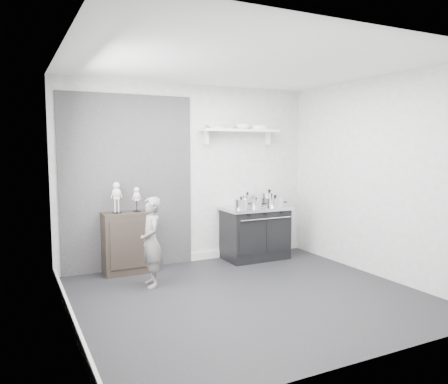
{
  "coord_description": "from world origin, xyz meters",
  "views": [
    {
      "loc": [
        -2.5,
        -4.37,
        1.77
      ],
      "look_at": [
        0.16,
        0.95,
        1.15
      ],
      "focal_mm": 35.0,
      "sensor_mm": 36.0,
      "label": 1
    }
  ],
  "objects": [
    {
      "name": "ground",
      "position": [
        0.0,
        0.0,
        0.0
      ],
      "size": [
        4.0,
        4.0,
        0.0
      ],
      "primitive_type": "plane",
      "color": "black",
      "rests_on": "ground"
    },
    {
      "name": "room_shell",
      "position": [
        -0.09,
        0.15,
        1.64
      ],
      "size": [
        4.02,
        3.62,
        2.71
      ],
      "color": "#A1A29F",
      "rests_on": "ground"
    },
    {
      "name": "wall_shelf",
      "position": [
        0.8,
        1.68,
        2.01
      ],
      "size": [
        1.3,
        0.26,
        0.24
      ],
      "color": "white",
      "rests_on": "room_shell"
    },
    {
      "name": "stove",
      "position": [
        0.97,
        1.48,
        0.42
      ],
      "size": [
        1.03,
        0.65,
        0.83
      ],
      "color": "black",
      "rests_on": "ground"
    },
    {
      "name": "side_cabinet",
      "position": [
        -1.03,
        1.61,
        0.43
      ],
      "size": [
        0.66,
        0.38,
        0.86
      ],
      "primitive_type": "cube",
      "color": "black",
      "rests_on": "ground"
    },
    {
      "name": "child",
      "position": [
        -0.91,
        0.88,
        0.57
      ],
      "size": [
        0.31,
        0.44,
        1.14
      ],
      "primitive_type": "imported",
      "rotation": [
        0.0,
        0.0,
        -1.65
      ],
      "color": "slate",
      "rests_on": "ground"
    },
    {
      "name": "pot_front_left",
      "position": [
        0.68,
        1.4,
        0.9
      ],
      "size": [
        0.31,
        0.22,
        0.18
      ],
      "color": "silver",
      "rests_on": "stove"
    },
    {
      "name": "pot_back_left",
      "position": [
        0.91,
        1.62,
        0.92
      ],
      "size": [
        0.32,
        0.23,
        0.22
      ],
      "color": "silver",
      "rests_on": "stove"
    },
    {
      "name": "pot_back_right",
      "position": [
        1.29,
        1.57,
        0.93
      ],
      "size": [
        0.38,
        0.29,
        0.25
      ],
      "color": "silver",
      "rests_on": "stove"
    },
    {
      "name": "pot_front_right",
      "position": [
        1.24,
        1.32,
        0.9
      ],
      "size": [
        0.36,
        0.27,
        0.19
      ],
      "color": "silver",
      "rests_on": "stove"
    },
    {
      "name": "pot_front_center",
      "position": [
        0.91,
        1.35,
        0.9
      ],
      "size": [
        0.27,
        0.18,
        0.16
      ],
      "color": "silver",
      "rests_on": "stove"
    },
    {
      "name": "skeleton_full",
      "position": [
        -1.16,
        1.61,
        1.1
      ],
      "size": [
        0.14,
        0.09,
        0.49
      ],
      "primitive_type": null,
      "color": "beige",
      "rests_on": "side_cabinet"
    },
    {
      "name": "skeleton_torso",
      "position": [
        -0.88,
        1.61,
        1.06
      ],
      "size": [
        0.11,
        0.07,
        0.4
      ],
      "primitive_type": null,
      "color": "beige",
      "rests_on": "side_cabinet"
    },
    {
      "name": "bowl_large",
      "position": [
        0.39,
        1.67,
        2.08
      ],
      "size": [
        0.3,
        0.3,
        0.07
      ],
      "primitive_type": "imported",
      "color": "white",
      "rests_on": "wall_shelf"
    },
    {
      "name": "bowl_small",
      "position": [
        0.84,
        1.67,
        2.08
      ],
      "size": [
        0.23,
        0.23,
        0.07
      ],
      "primitive_type": "imported",
      "color": "white",
      "rests_on": "wall_shelf"
    },
    {
      "name": "plate_stack",
      "position": [
        1.14,
        1.67,
        2.07
      ],
      "size": [
        0.27,
        0.27,
        0.06
      ],
      "primitive_type": "cylinder",
      "color": "white",
      "rests_on": "wall_shelf"
    }
  ]
}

